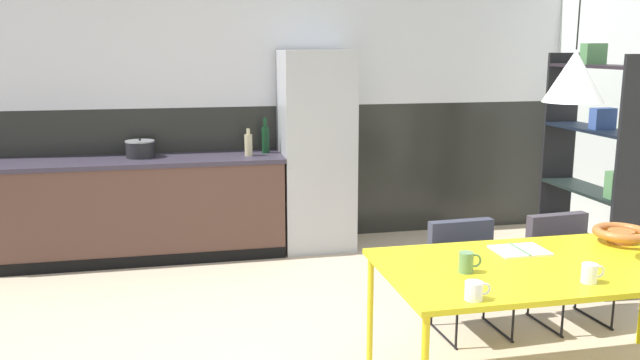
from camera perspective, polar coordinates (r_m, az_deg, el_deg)
back_wall_splashback_dark at (r=6.54m, az=-3.24°, el=0.65°), size 6.05×0.12×1.33m
back_wall_panel_upper at (r=6.42m, az=-3.38°, el=12.41°), size 6.05×0.12×1.33m
kitchen_counter at (r=6.17m, az=-16.40°, el=-2.44°), size 2.82×0.63×0.91m
refrigerator_column at (r=6.19m, az=-0.34°, el=2.56°), size 0.66×0.60×1.86m
dining_table at (r=3.79m, az=19.86°, el=-7.35°), size 1.91×0.94×0.75m
armchair_corner_seat at (r=4.90m, az=20.65°, el=-5.92°), size 0.52×0.50×0.73m
armchair_facing_counter at (r=4.53m, az=12.77°, el=-6.86°), size 0.51×0.49×0.73m
fruit_bowl at (r=4.28m, az=24.66°, el=-4.23°), size 0.32×0.32×0.09m
open_book at (r=3.91m, az=16.94°, el=-5.87°), size 0.29×0.24×0.02m
mug_glass_clear at (r=3.52m, az=22.38°, el=-7.48°), size 0.12×0.08×0.10m
mug_tall_blue at (r=3.48m, az=12.62°, el=-6.97°), size 0.12×0.08×0.11m
mug_short_terracotta at (r=3.13m, az=13.25°, el=-9.33°), size 0.13×0.08×0.09m
cooking_pot at (r=6.13m, az=-15.33°, el=2.61°), size 0.26×0.26×0.18m
bottle_wine_green at (r=6.18m, az=-4.75°, el=3.59°), size 0.07×0.07×0.33m
bottle_vinegar_dark at (r=6.04m, az=-6.22°, el=3.09°), size 0.07×0.07×0.25m
open_shelf_unit at (r=5.72m, az=22.58°, el=1.41°), size 0.30×1.01×1.92m
pendant_lamp_over_table_near at (r=3.58m, az=21.20°, el=8.41°), size 0.30×0.30×1.00m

